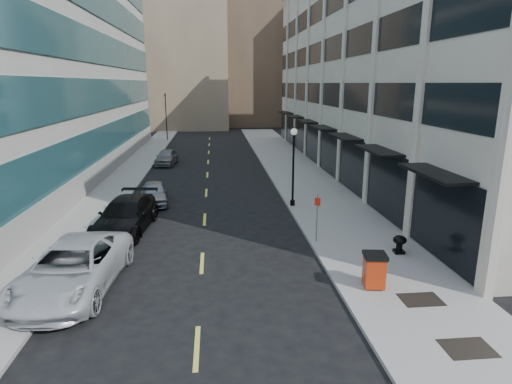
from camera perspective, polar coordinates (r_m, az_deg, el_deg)
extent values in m
cube|color=#9C978E|center=(30.61, 7.53, 0.38)|extent=(5.00, 80.00, 0.15)
cube|color=#9C978E|center=(30.67, -18.88, -0.25)|extent=(3.00, 80.00, 0.15)
cube|color=beige|center=(39.50, 19.66, 15.87)|extent=(14.00, 46.00, 18.00)
cube|color=black|center=(37.51, 9.00, 5.89)|extent=(0.18, 46.00, 3.60)
cube|color=black|center=(37.13, 9.29, 12.78)|extent=(0.12, 46.00, 1.80)
cube|color=black|center=(37.22, 9.51, 18.17)|extent=(0.12, 46.00, 1.80)
cube|color=black|center=(37.62, 9.75, 23.49)|extent=(0.12, 46.00, 1.80)
cube|color=beige|center=(21.17, 21.75, 17.73)|extent=(0.35, 0.60, 18.00)
cube|color=beige|center=(26.67, 15.69, 17.29)|extent=(0.35, 0.60, 18.00)
cube|color=beige|center=(32.34, 11.75, 16.90)|extent=(0.35, 0.60, 18.00)
cube|color=beige|center=(38.12, 9.00, 16.58)|extent=(0.35, 0.60, 18.00)
cube|color=beige|center=(43.96, 6.99, 16.33)|extent=(0.35, 0.60, 18.00)
cube|color=beige|center=(49.83, 5.45, 16.12)|extent=(0.35, 0.60, 18.00)
cube|color=beige|center=(55.73, 4.25, 15.95)|extent=(0.35, 0.60, 18.00)
cube|color=black|center=(18.47, 22.67, 2.33)|extent=(1.30, 4.00, 0.12)
cube|color=black|center=(23.84, 15.97, 5.36)|extent=(1.30, 4.00, 0.12)
cube|color=black|center=(29.45, 11.74, 7.23)|extent=(1.30, 4.00, 0.12)
cube|color=black|center=(35.19, 8.86, 8.47)|extent=(1.30, 4.00, 0.12)
cube|color=black|center=(41.00, 6.78, 9.35)|extent=(1.30, 4.00, 0.12)
cube|color=black|center=(46.87, 5.22, 10.00)|extent=(1.30, 4.00, 0.12)
cube|color=black|center=(52.76, 3.99, 10.50)|extent=(1.30, 4.00, 0.12)
cube|color=#9C978E|center=(37.50, -18.80, 3.60)|extent=(0.20, 46.00, 1.80)
cube|color=#2E646B|center=(37.20, -19.07, 6.77)|extent=(0.14, 45.60, 2.40)
cube|color=#2E646B|center=(36.95, -19.52, 12.15)|extent=(0.14, 45.60, 2.40)
cube|color=#2E646B|center=(37.03, -19.99, 17.56)|extent=(0.14, 45.60, 2.40)
cube|color=#2E646B|center=(37.44, -20.48, 22.89)|extent=(0.14, 45.60, 2.40)
cube|color=#978463|center=(77.34, -9.53, 19.05)|extent=(14.00, 18.00, 28.00)
cube|color=brown|center=(81.82, -0.42, 21.07)|extent=(12.00, 16.00, 34.00)
cube|color=#978463|center=(88.22, -15.77, 16.16)|extent=(12.00, 14.00, 22.00)
cube|color=beige|center=(76.95, 7.76, 16.15)|extent=(10.00, 14.00, 20.00)
cube|color=black|center=(14.11, 26.38, -18.16)|extent=(1.40, 1.00, 0.01)
cube|color=black|center=(16.20, 21.13, -13.23)|extent=(1.40, 1.00, 0.01)
cube|color=#D8CC4C|center=(13.19, -7.90, -19.84)|extent=(0.15, 2.20, 0.01)
cube|color=#D8CC4C|center=(18.47, -7.22, -9.35)|extent=(0.15, 2.20, 0.01)
cube|color=#D8CC4C|center=(24.09, -6.86, -3.62)|extent=(0.15, 2.20, 0.01)
cube|color=#D8CC4C|center=(29.85, -6.65, -0.09)|extent=(0.15, 2.20, 0.01)
cube|color=#D8CC4C|center=(35.70, -6.50, 2.30)|extent=(0.15, 2.20, 0.01)
cube|color=#D8CC4C|center=(41.58, -6.40, 4.01)|extent=(0.15, 2.20, 0.01)
cube|color=#D8CC4C|center=(47.50, -6.32, 5.30)|extent=(0.15, 2.20, 0.01)
cube|color=#D8CC4C|center=(53.43, -6.26, 6.30)|extent=(0.15, 2.20, 0.01)
cube|color=#D8CC4C|center=(59.38, -6.21, 7.10)|extent=(0.15, 2.20, 0.01)
cylinder|color=black|center=(57.42, -11.88, 9.64)|extent=(0.12, 0.12, 6.00)
imported|color=black|center=(57.27, -12.04, 12.62)|extent=(0.66, 0.66, 1.98)
imported|color=silver|center=(17.09, -23.18, -9.27)|extent=(3.43, 6.57, 1.77)
imported|color=black|center=(22.79, -16.97, -3.02)|extent=(2.99, 6.01, 1.68)
imported|color=#909398|center=(27.68, -13.40, -0.09)|extent=(2.14, 4.18, 1.36)
imported|color=gray|center=(40.71, -11.84, 4.60)|extent=(2.11, 4.38, 1.44)
cube|color=#AE2A0B|center=(16.32, 15.47, -10.13)|extent=(0.80, 0.80, 1.14)
cube|color=black|center=(16.08, 15.62, -8.16)|extent=(0.90, 0.90, 0.14)
cylinder|color=black|center=(16.77, 14.16, -11.24)|extent=(0.07, 0.25, 0.25)
cylinder|color=black|center=(16.92, 15.64, -11.10)|extent=(0.07, 0.25, 0.25)
cylinder|color=black|center=(26.14, 4.88, -1.43)|extent=(0.29, 0.29, 0.33)
cylinder|color=black|center=(25.66, 4.98, 3.09)|extent=(0.13, 0.13, 4.16)
sphere|color=silver|center=(25.32, 5.09, 8.01)|extent=(0.40, 0.40, 0.40)
cone|color=black|center=(25.30, 5.10, 8.52)|extent=(0.11, 0.11, 0.16)
cylinder|color=slate|center=(20.07, 8.11, -3.49)|extent=(0.04, 0.04, 2.29)
cube|color=red|center=(19.82, 8.21, -1.28)|extent=(0.26, 0.12, 0.36)
cube|color=black|center=(19.96, 18.50, -7.52)|extent=(0.46, 0.46, 0.12)
cylinder|color=black|center=(19.87, 18.56, -6.86)|extent=(0.27, 0.27, 0.41)
ellipsoid|color=black|center=(19.77, 18.62, -6.08)|extent=(0.58, 0.58, 0.41)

